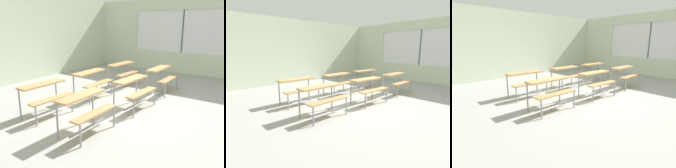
{
  "view_description": "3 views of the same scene",
  "coord_description": "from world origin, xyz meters",
  "views": [
    {
      "loc": [
        -4.41,
        -2.9,
        2.07
      ],
      "look_at": [
        0.28,
        0.56,
        0.51
      ],
      "focal_mm": 37.29,
      "sensor_mm": 36.0,
      "label": 1
    },
    {
      "loc": [
        -3.8,
        -3.3,
        1.6
      ],
      "look_at": [
        -0.03,
        0.92,
        0.48
      ],
      "focal_mm": 28.0,
      "sensor_mm": 36.0,
      "label": 2
    },
    {
      "loc": [
        -3.8,
        -3.3,
        1.6
      ],
      "look_at": [
        -0.61,
        0.35,
        0.44
      ],
      "focal_mm": 28.0,
      "sensor_mm": 36.0,
      "label": 3
    }
  ],
  "objects": [
    {
      "name": "desk_bench_r1c0",
      "position": [
        -1.3,
        1.24,
        0.56
      ],
      "size": [
        1.1,
        0.59,
        0.74
      ],
      "rotation": [
        0.0,
        0.0,
        -0.0
      ],
      "color": "tan",
      "rests_on": "ground"
    },
    {
      "name": "wall_back",
      "position": [
        0.0,
        4.5,
        1.5
      ],
      "size": [
        10.0,
        0.12,
        3.0
      ],
      "primitive_type": "cube",
      "color": "beige",
      "rests_on": "ground"
    },
    {
      "name": "desk_bench_r1c2",
      "position": [
        1.92,
        1.28,
        0.56
      ],
      "size": [
        1.13,
        0.64,
        0.74
      ],
      "rotation": [
        0.0,
        0.0,
        -0.05
      ],
      "color": "tan",
      "rests_on": "ground"
    },
    {
      "name": "wall_right",
      "position": [
        5.0,
        -0.13,
        1.45
      ],
      "size": [
        0.12,
        9.0,
        3.0
      ],
      "color": "beige",
      "rests_on": "ground"
    },
    {
      "name": "desk_bench_r0c1",
      "position": [
        0.28,
        -0.12,
        0.56
      ],
      "size": [
        1.11,
        0.61,
        0.74
      ],
      "rotation": [
        0.0,
        0.0,
        -0.02
      ],
      "color": "tan",
      "rests_on": "ground"
    },
    {
      "name": "desk_bench_r0c2",
      "position": [
        1.95,
        -0.07,
        0.56
      ],
      "size": [
        1.12,
        0.63,
        0.74
      ],
      "rotation": [
        0.0,
        0.0,
        0.04
      ],
      "color": "tan",
      "rests_on": "ground"
    },
    {
      "name": "desk_bench_r0c0",
      "position": [
        -1.38,
        -0.05,
        0.56
      ],
      "size": [
        1.12,
        0.62,
        0.74
      ],
      "rotation": [
        0.0,
        0.0,
        0.03
      ],
      "color": "tan",
      "rests_on": "ground"
    },
    {
      "name": "ground",
      "position": [
        0.0,
        0.0,
        -0.03
      ],
      "size": [
        10.0,
        9.0,
        0.05
      ],
      "primitive_type": "cube",
      "color": "#9E9E99"
    },
    {
      "name": "desk_bench_r1c1",
      "position": [
        0.32,
        1.26,
        0.56
      ],
      "size": [
        1.12,
        0.63,
        0.74
      ],
      "rotation": [
        0.0,
        0.0,
        0.04
      ],
      "color": "tan",
      "rests_on": "ground"
    }
  ]
}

